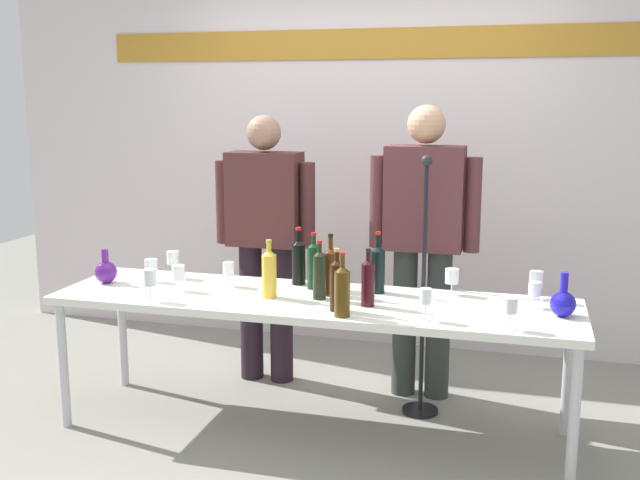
% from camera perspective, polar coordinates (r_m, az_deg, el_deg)
% --- Properties ---
extents(ground_plane, '(10.00, 10.00, 0.00)m').
position_cam_1_polar(ground_plane, '(4.11, -0.57, -14.19)').
color(ground_plane, gray).
extents(back_wall, '(5.49, 0.11, 3.00)m').
position_cam_1_polar(back_wall, '(5.25, 4.16, 8.27)').
color(back_wall, silver).
rests_on(back_wall, ground).
extents(display_table, '(2.68, 0.71, 0.72)m').
position_cam_1_polar(display_table, '(3.87, -0.59, -5.13)').
color(display_table, white).
rests_on(display_table, ground).
extents(decanter_blue_left, '(0.12, 0.12, 0.19)m').
position_cam_1_polar(decanter_blue_left, '(4.31, -15.95, -2.31)').
color(decanter_blue_left, '#561B83').
rests_on(decanter_blue_left, display_table).
extents(decanter_blue_right, '(0.12, 0.12, 0.21)m').
position_cam_1_polar(decanter_blue_right, '(3.70, 17.94, -4.54)').
color(decanter_blue_right, '#1E17B7').
rests_on(decanter_blue_right, display_table).
extents(presenter_left, '(0.63, 0.22, 1.63)m').
position_cam_1_polar(presenter_left, '(4.55, -4.18, 0.67)').
color(presenter_left, black).
rests_on(presenter_left, ground).
extents(presenter_right, '(0.63, 0.22, 1.69)m').
position_cam_1_polar(presenter_right, '(4.32, 7.86, 0.60)').
color(presenter_right, '#303832').
rests_on(presenter_right, ground).
extents(wine_bottle_0, '(0.07, 0.07, 0.31)m').
position_cam_1_polar(wine_bottle_0, '(3.51, 1.69, -3.78)').
color(wine_bottle_0, '#46310B').
rests_on(wine_bottle_0, display_table).
extents(wine_bottle_1, '(0.08, 0.08, 0.32)m').
position_cam_1_polar(wine_bottle_1, '(4.11, -1.63, -1.54)').
color(wine_bottle_1, black).
rests_on(wine_bottle_1, display_table).
extents(wine_bottle_2, '(0.07, 0.07, 0.31)m').
position_cam_1_polar(wine_bottle_2, '(3.60, 1.29, -3.32)').
color(wine_bottle_2, black).
rests_on(wine_bottle_2, display_table).
extents(wine_bottle_3, '(0.07, 0.07, 0.30)m').
position_cam_1_polar(wine_bottle_3, '(4.01, -0.48, -1.84)').
color(wine_bottle_3, '#0F3317').
rests_on(wine_bottle_3, display_table).
extents(wine_bottle_4, '(0.07, 0.07, 0.33)m').
position_cam_1_polar(wine_bottle_4, '(3.94, 4.40, -2.11)').
color(wine_bottle_4, black).
rests_on(wine_bottle_4, display_table).
extents(wine_bottle_5, '(0.07, 0.07, 0.32)m').
position_cam_1_polar(wine_bottle_5, '(3.88, 0.80, -2.28)').
color(wine_bottle_5, '#48260D').
rests_on(wine_bottle_5, display_table).
extents(wine_bottle_6, '(0.07, 0.07, 0.29)m').
position_cam_1_polar(wine_bottle_6, '(3.69, 3.66, -3.13)').
color(wine_bottle_6, '#350B13').
rests_on(wine_bottle_6, display_table).
extents(wine_bottle_7, '(0.08, 0.08, 0.30)m').
position_cam_1_polar(wine_bottle_7, '(3.85, -3.87, -2.46)').
color(wine_bottle_7, gold).
rests_on(wine_bottle_7, display_table).
extents(wine_bottle_8, '(0.07, 0.07, 0.30)m').
position_cam_1_polar(wine_bottle_8, '(3.81, -0.04, -2.55)').
color(wine_bottle_8, black).
rests_on(wine_bottle_8, display_table).
extents(wine_glass_left_0, '(0.07, 0.07, 0.16)m').
position_cam_1_polar(wine_glass_left_0, '(3.87, -12.77, -2.85)').
color(wine_glass_left_0, white).
rests_on(wine_glass_left_0, display_table).
extents(wine_glass_left_1, '(0.07, 0.07, 0.13)m').
position_cam_1_polar(wine_glass_left_1, '(4.28, -12.68, -1.90)').
color(wine_glass_left_1, white).
rests_on(wine_glass_left_1, display_table).
extents(wine_glass_left_2, '(0.07, 0.07, 0.14)m').
position_cam_1_polar(wine_glass_left_2, '(4.05, -10.68, -2.47)').
color(wine_glass_left_2, white).
rests_on(wine_glass_left_2, display_table).
extents(wine_glass_left_3, '(0.06, 0.06, 0.13)m').
position_cam_1_polar(wine_glass_left_3, '(4.10, -6.94, -2.23)').
color(wine_glass_left_3, white).
rests_on(wine_glass_left_3, display_table).
extents(wine_glass_left_4, '(0.07, 0.07, 0.15)m').
position_cam_1_polar(wine_glass_left_4, '(4.34, -11.09, -1.37)').
color(wine_glass_left_4, white).
rests_on(wine_glass_left_4, display_table).
extents(wine_glass_right_0, '(0.07, 0.07, 0.14)m').
position_cam_1_polar(wine_glass_right_0, '(3.98, 16.07, -2.91)').
color(wine_glass_right_0, white).
rests_on(wine_glass_right_0, display_table).
extents(wine_glass_right_1, '(0.07, 0.07, 0.14)m').
position_cam_1_polar(wine_glass_right_1, '(3.96, 9.97, -2.75)').
color(wine_glass_right_1, white).
rests_on(wine_glass_right_1, display_table).
extents(wine_glass_right_2, '(0.06, 0.06, 0.15)m').
position_cam_1_polar(wine_glass_right_2, '(3.42, 14.22, -4.90)').
color(wine_glass_right_2, white).
rests_on(wine_glass_right_2, display_table).
extents(wine_glass_right_3, '(0.06, 0.06, 0.15)m').
position_cam_1_polar(wine_glass_right_3, '(3.48, 8.02, -4.32)').
color(wine_glass_right_3, white).
rests_on(wine_glass_right_3, display_table).
extents(wine_glass_right_4, '(0.06, 0.06, 0.13)m').
position_cam_1_polar(wine_glass_right_4, '(3.80, 15.96, -3.65)').
color(wine_glass_right_4, white).
rests_on(wine_glass_right_4, display_table).
extents(microphone_stand, '(0.20, 0.20, 1.44)m').
position_cam_1_polar(microphone_stand, '(4.19, 7.75, -6.84)').
color(microphone_stand, black).
rests_on(microphone_stand, ground).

